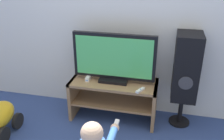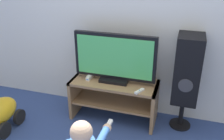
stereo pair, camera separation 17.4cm
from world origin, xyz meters
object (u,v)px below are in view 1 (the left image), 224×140
object	(u,v)px
television	(114,59)
game_console	(89,77)
speaker_tower	(186,69)
remote_primary	(140,90)

from	to	relation	value
television	game_console	world-z (taller)	television
television	speaker_tower	distance (m)	0.78
remote_primary	game_console	bearing A→B (deg)	166.68
game_console	speaker_tower	distance (m)	1.09
game_console	remote_primary	xyz separation A→B (m)	(0.62, -0.15, -0.01)
television	speaker_tower	world-z (taller)	speaker_tower
television	game_console	size ratio (longest dim) A/B	5.79
remote_primary	speaker_tower	world-z (taller)	speaker_tower
television	game_console	bearing A→B (deg)	-175.42
television	remote_primary	bearing A→B (deg)	-27.68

